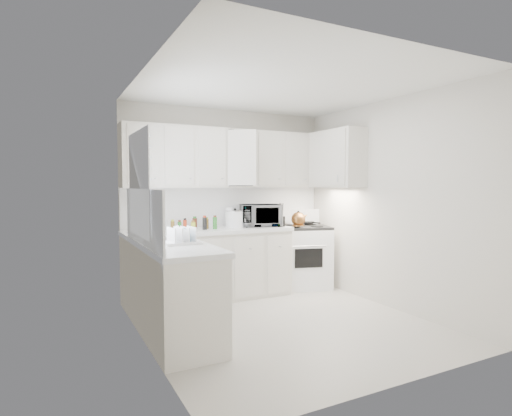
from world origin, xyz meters
TOP-DOWN VIEW (x-y plane):
  - floor at (0.00, 0.00)m, footprint 3.20×3.20m
  - ceiling at (0.00, 0.00)m, footprint 3.20×3.20m
  - wall_back at (0.00, 1.60)m, footprint 3.00×0.00m
  - wall_front at (0.00, -1.60)m, footprint 3.00×0.00m
  - wall_left at (-1.50, 0.00)m, footprint 0.00×3.20m
  - wall_right at (1.50, 0.00)m, footprint 0.00×3.20m
  - window_blinds at (-1.48, 0.35)m, footprint 0.06×0.96m
  - lower_cabinets_back at (-0.39, 1.30)m, footprint 2.22×0.60m
  - lower_cabinets_left at (-1.20, 0.20)m, footprint 0.60×1.60m
  - countertop_back at (-0.39, 1.29)m, footprint 2.24×0.64m
  - countertop_left at (-1.19, 0.20)m, footprint 0.64×1.62m
  - backsplash_back at (0.00, 1.59)m, footprint 2.98×0.02m
  - backsplash_left at (-1.49, 0.20)m, footprint 0.02×1.60m
  - upper_cabinets_back at (0.00, 1.44)m, footprint 3.00×0.33m
  - upper_cabinets_right at (1.33, 0.82)m, footprint 0.33×0.90m
  - sink at (-1.19, 0.55)m, footprint 0.42×0.38m
  - stove at (1.09, 1.30)m, footprint 0.92×0.82m
  - tea_kettle at (0.91, 1.14)m, footprint 0.30×0.27m
  - frying_pan at (1.27, 1.46)m, footprint 0.34×0.45m
  - microwave at (0.39, 1.31)m, footprint 0.63×0.46m
  - rice_cooker at (0.01, 1.35)m, footprint 0.33×0.33m
  - paper_towel at (-0.03, 1.44)m, footprint 0.12×0.12m
  - utensil_crock at (0.63, 1.15)m, footprint 0.14×0.14m
  - dish_rack at (-1.14, 0.13)m, footprint 0.37×0.29m
  - spice_left_0 at (-0.85, 1.42)m, footprint 0.06×0.06m
  - spice_left_1 at (-0.78, 1.33)m, footprint 0.06×0.06m
  - spice_left_2 at (-0.70, 1.42)m, footprint 0.06×0.06m
  - spice_left_3 at (-0.62, 1.33)m, footprint 0.06×0.06m
  - spice_left_4 at (-0.55, 1.42)m, footprint 0.06×0.06m
  - spice_left_5 at (-0.47, 1.33)m, footprint 0.06×0.06m
  - spice_left_6 at (-0.40, 1.42)m, footprint 0.06×0.06m
  - spice_left_7 at (-0.32, 1.33)m, footprint 0.06×0.06m
  - sauce_right_0 at (0.58, 1.46)m, footprint 0.06×0.06m
  - sauce_right_1 at (0.64, 1.40)m, footprint 0.06×0.06m
  - sauce_right_2 at (0.69, 1.46)m, footprint 0.06×0.06m

SIDE VIEW (x-z plane):
  - floor at x=0.00m, z-range 0.00..0.00m
  - lower_cabinets_back at x=-0.39m, z-range 0.00..0.90m
  - lower_cabinets_left at x=-1.20m, z-range 0.00..0.90m
  - stove at x=1.09m, z-range 0.00..1.18m
  - countertop_back at x=-0.39m, z-range 0.90..0.95m
  - countertop_left at x=-1.19m, z-range 0.90..0.95m
  - frying_pan at x=1.27m, z-range 0.95..0.98m
  - spice_left_0 at x=-0.85m, z-range 0.95..1.08m
  - spice_left_1 at x=-0.78m, z-range 0.95..1.08m
  - spice_left_2 at x=-0.70m, z-range 0.95..1.08m
  - spice_left_3 at x=-0.62m, z-range 0.95..1.08m
  - spice_left_4 at x=-0.55m, z-range 0.95..1.08m
  - spice_left_5 at x=-0.47m, z-range 0.95..1.08m
  - spice_left_6 at x=-0.40m, z-range 0.95..1.08m
  - spice_left_7 at x=-0.32m, z-range 0.95..1.08m
  - sauce_right_0 at x=0.58m, z-range 0.95..1.14m
  - sauce_right_1 at x=0.64m, z-range 0.95..1.14m
  - sauce_right_2 at x=0.69m, z-range 0.95..1.14m
  - dish_rack at x=-1.14m, z-range 0.95..1.15m
  - tea_kettle at x=0.91m, z-range 0.94..1.18m
  - sink at x=-1.19m, z-range 0.92..1.22m
  - rice_cooker at x=0.01m, z-range 0.95..1.21m
  - paper_towel at x=-0.03m, z-range 0.95..1.22m
  - utensil_crock at x=0.63m, z-range 0.95..1.29m
  - microwave at x=0.39m, z-range 0.95..1.33m
  - backsplash_back at x=0.00m, z-range 0.95..1.50m
  - backsplash_left at x=-1.49m, z-range 0.95..1.50m
  - wall_back at x=0.00m, z-range -0.20..2.80m
  - wall_front at x=0.00m, z-range -0.20..2.80m
  - wall_left at x=-1.50m, z-range -0.30..2.90m
  - wall_right at x=1.50m, z-range -0.30..2.90m
  - upper_cabinets_back at x=0.00m, z-range 1.10..1.90m
  - upper_cabinets_right at x=1.33m, z-range 1.10..1.90m
  - window_blinds at x=-1.48m, z-range 1.02..2.08m
  - ceiling at x=0.00m, z-range 2.60..2.60m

